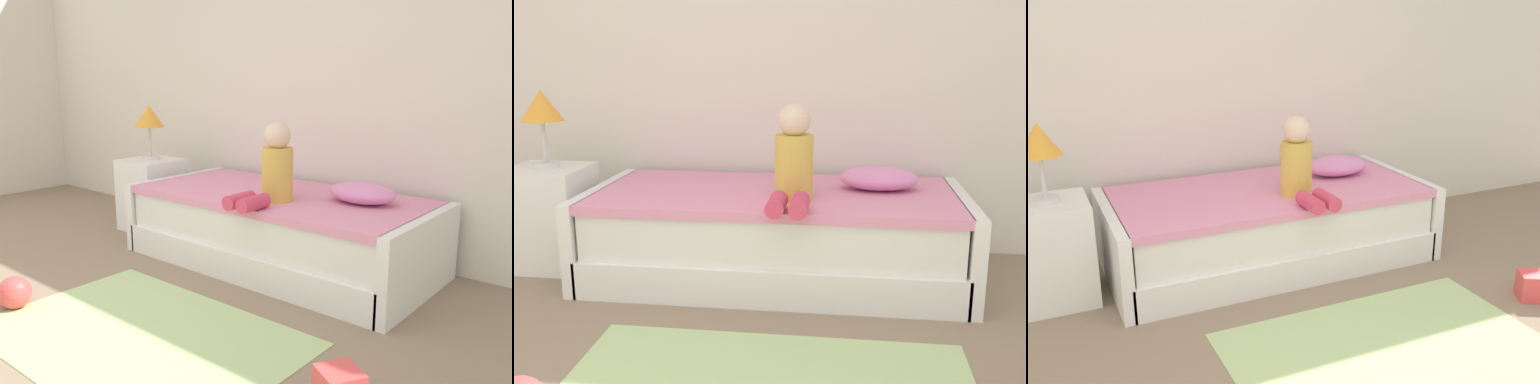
% 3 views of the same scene
% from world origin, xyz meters
% --- Properties ---
extents(wall_rear, '(7.20, 0.10, 2.90)m').
position_xyz_m(wall_rear, '(0.00, 2.60, 1.45)').
color(wall_rear, silver).
rests_on(wall_rear, ground).
extents(bed, '(2.11, 1.00, 0.50)m').
position_xyz_m(bed, '(0.11, 2.00, 0.25)').
color(bed, white).
rests_on(bed, ground).
extents(nightstand, '(0.44, 0.44, 0.60)m').
position_xyz_m(nightstand, '(-1.24, 1.99, 0.30)').
color(nightstand, white).
rests_on(nightstand, ground).
extents(table_lamp, '(0.24, 0.24, 0.45)m').
position_xyz_m(table_lamp, '(-1.24, 1.99, 0.94)').
color(table_lamp, silver).
rests_on(table_lamp, nightstand).
extents(child_figure, '(0.20, 0.51, 0.50)m').
position_xyz_m(child_figure, '(0.22, 1.77, 0.70)').
color(child_figure, gold).
rests_on(child_figure, bed).
extents(pillow, '(0.44, 0.30, 0.13)m').
position_xyz_m(pillow, '(0.68, 2.10, 0.56)').
color(pillow, '#EA8CC6').
rests_on(pillow, bed).
extents(toy_ball, '(0.18, 0.18, 0.18)m').
position_xyz_m(toy_ball, '(-0.58, 0.46, 0.09)').
color(toy_ball, '#E54C4C').
rests_on(toy_ball, ground).
extents(area_rug, '(1.60, 1.10, 0.01)m').
position_xyz_m(area_rug, '(0.22, 0.70, 0.00)').
color(area_rug, '#B2D189').
rests_on(area_rug, ground).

